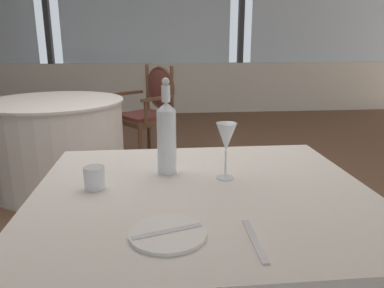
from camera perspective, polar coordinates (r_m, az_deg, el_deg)
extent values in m
plane|color=brown|center=(2.81, -7.46, -10.40)|extent=(13.47, 13.47, 0.00)
cube|color=silver|center=(6.46, -6.66, 8.45)|extent=(10.02, 0.12, 0.85)
cube|color=silver|center=(6.45, -7.04, 19.97)|extent=(2.76, 0.02, 1.74)
cube|color=#333338|center=(6.64, -21.50, 18.93)|extent=(0.08, 0.14, 1.74)
cube|color=silver|center=(7.12, 20.68, 18.72)|extent=(2.76, 0.02, 1.74)
cube|color=#333338|center=(6.59, 7.62, 19.86)|extent=(0.08, 0.14, 1.74)
cube|color=white|center=(1.24, 1.76, -7.51)|extent=(1.12, 1.00, 0.02)
cylinder|color=white|center=(0.97, -3.74, -13.53)|extent=(0.20, 0.20, 0.01)
cube|color=silver|center=(0.97, -3.74, -13.26)|extent=(0.18, 0.07, 0.00)
cube|color=silver|center=(0.96, 9.59, -14.34)|extent=(0.02, 0.20, 0.00)
cylinder|color=white|center=(1.37, -3.89, 0.31)|extent=(0.07, 0.07, 0.24)
cone|color=white|center=(1.34, -4.00, 5.83)|extent=(0.07, 0.07, 0.03)
cylinder|color=white|center=(1.33, -4.04, 7.74)|extent=(0.03, 0.03, 0.06)
sphere|color=silver|center=(1.32, -4.07, 9.54)|extent=(0.03, 0.03, 0.03)
cylinder|color=white|center=(1.35, 5.11, -5.16)|extent=(0.06, 0.06, 0.00)
cylinder|color=white|center=(1.33, 5.17, -3.08)|extent=(0.01, 0.01, 0.10)
cone|color=white|center=(1.30, 5.28, 1.06)|extent=(0.07, 0.07, 0.10)
cylinder|color=white|center=(1.28, -14.73, -5.02)|extent=(0.07, 0.07, 0.08)
cylinder|color=white|center=(3.29, -20.52, 6.16)|extent=(1.14, 1.14, 0.02)
cylinder|color=white|center=(3.37, -19.91, -0.13)|extent=(1.11, 1.11, 0.73)
cube|color=brown|center=(3.78, -7.33, 3.72)|extent=(0.64, 0.64, 0.05)
cube|color=brown|center=(3.77, -7.35, 4.36)|extent=(0.59, 0.59, 0.04)
cylinder|color=brown|center=(3.57, -7.91, -0.98)|extent=(0.04, 0.04, 0.43)
cylinder|color=brown|center=(3.89, -11.32, 0.27)|extent=(0.04, 0.04, 0.43)
cylinder|color=brown|center=(3.80, -3.00, 0.20)|extent=(0.04, 0.04, 0.43)
cylinder|color=brown|center=(4.11, -6.60, 1.29)|extent=(0.04, 0.04, 0.43)
cylinder|color=brown|center=(3.70, -3.11, 7.92)|extent=(0.04, 0.04, 0.50)
cylinder|color=brown|center=(4.01, -6.83, 8.44)|extent=(0.04, 0.04, 0.50)
ellipsoid|color=brown|center=(3.86, -4.88, 8.59)|extent=(0.28, 0.34, 0.42)
torus|color=brown|center=(3.86, -4.88, 8.59)|extent=(0.29, 0.37, 0.44)
cube|color=brown|center=(3.53, -5.33, 6.97)|extent=(0.31, 0.25, 0.03)
cylinder|color=brown|center=(3.46, -7.13, 4.90)|extent=(0.03, 0.03, 0.22)
cube|color=brown|center=(3.93, -9.86, 7.70)|extent=(0.31, 0.25, 0.03)
cylinder|color=brown|center=(3.87, -11.53, 5.85)|extent=(0.03, 0.03, 0.22)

